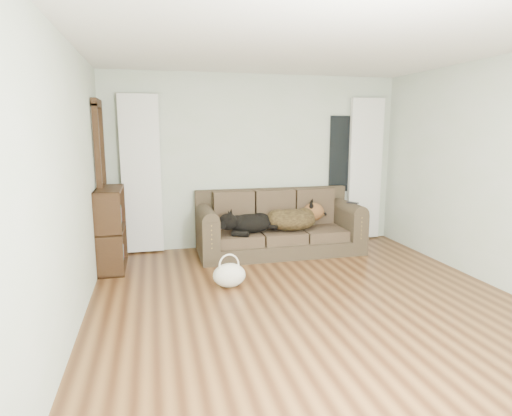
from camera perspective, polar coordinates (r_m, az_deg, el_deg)
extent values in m
plane|color=#402412|center=(4.54, 7.58, -12.88)|extent=(5.00, 5.00, 0.00)
plane|color=white|center=(4.25, 8.48, 21.33)|extent=(5.00, 5.00, 0.00)
cube|color=#A7BB9E|center=(6.58, -0.05, 6.18)|extent=(4.50, 0.04, 2.60)
cube|color=#A7BB9E|center=(3.97, -23.84, 2.45)|extent=(0.04, 5.00, 2.60)
cube|color=#A7BB9E|center=(5.44, 30.67, 3.82)|extent=(0.04, 5.00, 2.60)
cube|color=white|center=(6.33, -15.05, 4.29)|extent=(0.55, 0.08, 2.25)
cube|color=white|center=(7.15, 14.32, 5.00)|extent=(0.55, 0.08, 2.25)
cube|color=black|center=(7.02, 11.68, 7.06)|extent=(0.50, 0.03, 1.20)
cube|color=black|center=(6.01, -19.85, 2.75)|extent=(0.07, 0.60, 2.10)
cube|color=black|center=(6.26, 3.19, -1.93)|extent=(2.37, 1.02, 0.97)
ellipsoid|color=black|center=(6.03, -1.15, -2.09)|extent=(0.66, 0.48, 0.27)
ellipsoid|color=black|center=(6.24, 4.99, -1.62)|extent=(0.82, 0.61, 0.34)
cube|color=black|center=(6.42, 12.74, 0.69)|extent=(0.14, 0.19, 0.02)
ellipsoid|color=beige|center=(4.98, -3.59, -8.70)|extent=(0.40, 0.31, 0.28)
cube|color=black|center=(5.84, -18.71, -2.88)|extent=(0.33, 0.85, 1.06)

